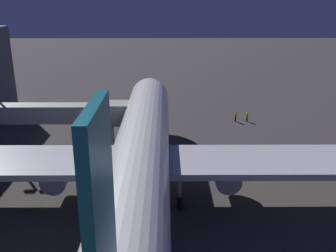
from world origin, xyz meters
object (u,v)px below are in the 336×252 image
(airliner_at_gate, at_px, (140,161))
(jet_bridge, at_px, (67,113))
(traffic_cone_nose_starboard, at_px, (138,125))
(ground_crew_marshaller_fwd, at_px, (236,116))
(traffic_cone_nose_port, at_px, (163,125))
(ground_crew_near_nose_gear, at_px, (247,116))

(airliner_at_gate, distance_m, jet_bridge, 20.02)
(traffic_cone_nose_starboard, bearing_deg, ground_crew_marshaller_fwd, -171.46)
(ground_crew_marshaller_fwd, relative_size, traffic_cone_nose_port, 3.40)
(traffic_cone_nose_port, bearing_deg, airliner_at_gate, 85.52)
(ground_crew_marshaller_fwd, bearing_deg, traffic_cone_nose_starboard, 8.54)
(airliner_at_gate, height_order, traffic_cone_nose_starboard, airliner_at_gate)
(jet_bridge, relative_size, traffic_cone_nose_starboard, 38.75)
(airliner_at_gate, xyz_separation_m, jet_bridge, (11.48, -16.39, 0.12))
(airliner_at_gate, distance_m, traffic_cone_nose_starboard, 28.74)
(ground_crew_near_nose_gear, xyz_separation_m, traffic_cone_nose_port, (15.31, 2.62, -0.71))
(airliner_at_gate, bearing_deg, jet_bridge, -54.99)
(jet_bridge, distance_m, traffic_cone_nose_port, 18.90)
(ground_crew_near_nose_gear, height_order, ground_crew_marshaller_fwd, ground_crew_marshaller_fwd)
(ground_crew_marshaller_fwd, distance_m, traffic_cone_nose_starboard, 17.82)
(jet_bridge, bearing_deg, ground_crew_near_nose_gear, -153.71)
(ground_crew_near_nose_gear, xyz_separation_m, traffic_cone_nose_starboard, (19.71, 2.62, -0.71))
(jet_bridge, xyz_separation_m, ground_crew_marshaller_fwd, (-26.89, -14.35, -4.98))
(traffic_cone_nose_starboard, bearing_deg, airliner_at_gate, 94.48)
(ground_crew_near_nose_gear, bearing_deg, airliner_at_gate, 60.31)
(airliner_at_gate, height_order, ground_crew_marshaller_fwd, airliner_at_gate)
(airliner_at_gate, xyz_separation_m, traffic_cone_nose_starboard, (2.20, -28.10, -5.61))
(jet_bridge, bearing_deg, traffic_cone_nose_starboard, -128.43)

